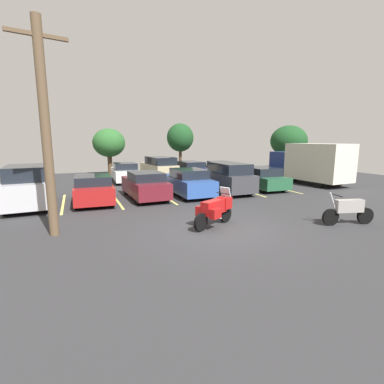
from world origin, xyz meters
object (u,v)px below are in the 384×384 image
(car_red, at_px, (93,189))
(car_charcoal, at_px, (227,178))
(car_green, at_px, (259,178))
(utility_pole, at_px, (45,128))
(motorcycle_second, at_px, (348,210))
(car_far_champagne, at_px, (159,168))
(car_far_black, at_px, (220,169))
(car_maroon, at_px, (145,185))
(car_far_navy, at_px, (189,170))
(car_silver, at_px, (29,186))
(car_blue, at_px, (187,182))
(car_far_white, at_px, (125,173))
(box_truck, at_px, (310,163))
(motorcycle_touring, at_px, (215,209))

(car_red, xyz_separation_m, car_charcoal, (8.01, 0.11, 0.20))
(car_green, bearing_deg, utility_pole, -155.54)
(motorcycle_second, height_order, car_red, car_red)
(car_red, height_order, car_far_champagne, car_far_champagne)
(car_far_black, bearing_deg, car_maroon, -141.05)
(car_charcoal, bearing_deg, car_far_navy, 88.22)
(utility_pole, bearing_deg, car_silver, 104.67)
(motorcycle_second, height_order, car_blue, car_blue)
(car_far_white, relative_size, box_truck, 0.72)
(utility_pole, bearing_deg, box_truck, 19.49)
(car_red, distance_m, car_maroon, 2.77)
(motorcycle_second, height_order, utility_pole, utility_pole)
(car_silver, height_order, car_maroon, car_silver)
(car_red, relative_size, car_far_white, 0.94)
(motorcycle_second, height_order, car_silver, car_silver)
(car_green, bearing_deg, car_red, -177.40)
(car_maroon, distance_m, car_green, 8.00)
(motorcycle_second, bearing_deg, motorcycle_touring, 159.86)
(car_charcoal, distance_m, utility_pole, 11.28)
(car_silver, distance_m, car_far_black, 15.35)
(car_maroon, height_order, car_far_white, car_maroon)
(car_far_white, xyz_separation_m, car_far_champagne, (2.72, -0.20, 0.25))
(motorcycle_touring, distance_m, car_silver, 9.54)
(car_maroon, bearing_deg, car_green, 3.29)
(car_silver, height_order, car_red, car_silver)
(car_far_white, bearing_deg, car_far_black, -3.94)
(car_far_navy, bearing_deg, utility_pole, -128.77)
(car_blue, relative_size, box_truck, 0.75)
(box_truck, bearing_deg, motorcycle_second, -126.73)
(car_blue, bearing_deg, car_far_champagne, 88.70)
(car_blue, height_order, utility_pole, utility_pole)
(car_far_champagne, bearing_deg, car_far_navy, 2.71)
(car_far_navy, bearing_deg, car_far_champagne, -177.29)
(car_green, distance_m, box_truck, 4.94)
(motorcycle_touring, distance_m, car_charcoal, 7.50)
(car_silver, xyz_separation_m, car_green, (13.75, 0.32, -0.30))
(car_far_champagne, relative_size, utility_pole, 0.66)
(car_far_black, bearing_deg, car_red, -148.78)
(car_maroon, relative_size, car_far_white, 0.96)
(car_green, bearing_deg, car_far_navy, 110.91)
(car_blue, distance_m, box_truck, 10.29)
(car_far_white, xyz_separation_m, car_far_navy, (5.42, -0.08, 0.01))
(motorcycle_second, bearing_deg, car_far_white, 111.82)
(car_far_champagne, bearing_deg, car_silver, -141.37)
(motorcycle_second, xyz_separation_m, car_green, (1.86, 8.51, 0.12))
(car_blue, bearing_deg, car_silver, 179.77)
(car_charcoal, distance_m, car_far_navy, 7.01)
(motorcycle_touring, xyz_separation_m, box_truck, (11.55, 7.20, 0.90))
(car_far_white, bearing_deg, car_far_champagne, -4.27)
(car_green, xyz_separation_m, car_far_champagne, (-5.23, 6.49, 0.26))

